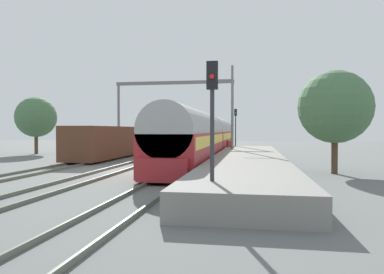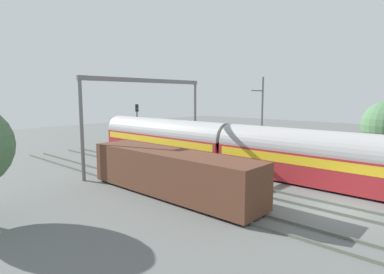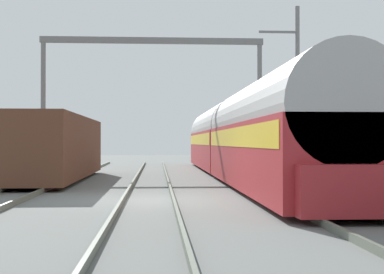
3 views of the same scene
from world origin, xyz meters
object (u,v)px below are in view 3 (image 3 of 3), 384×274
Objects in this scene: passenger_train at (240,137)px; catenary_gantry at (153,75)px; railway_signal_far at (236,120)px; freight_car at (55,148)px; person_crossing at (270,155)px.

catenary_gantry is at bearing 127.57° from passenger_train.
catenary_gantry reaches higher than railway_signal_far.
freight_car is (-8.65, -1.78, -0.50)m from passenger_train.
railway_signal_far reaches higher than freight_car.
freight_car is 2.44× the size of railway_signal_far.
catenary_gantry is (-6.24, -9.44, 2.29)m from railway_signal_far.
person_crossing is at bearing 45.20° from passenger_train.
railway_signal_far reaches higher than person_crossing.
railway_signal_far is 0.41× the size of catenary_gantry.
person_crossing is 13.38m from railway_signal_far.
passenger_train is 2.53× the size of freight_car.
catenary_gantry reaches higher than person_crossing.
catenary_gantry is at bearing 59.71° from freight_car.
catenary_gantry is at bearing -69.09° from person_crossing.
person_crossing is 0.13× the size of catenary_gantry.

